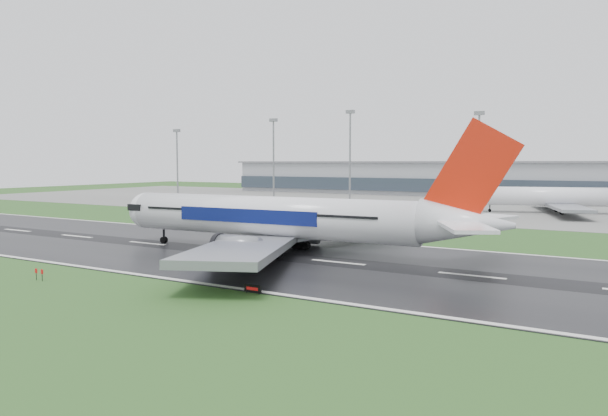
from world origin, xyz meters
The scene contains 11 objects.
ground centered at (0.00, 0.00, 0.00)m, with size 520.00×520.00×0.00m, color #234C1B.
runway centered at (0.00, 0.00, 0.05)m, with size 400.00×45.00×0.10m, color black.
apron centered at (0.00, 125.00, 0.04)m, with size 400.00×130.00×0.08m, color slate.
terminal centered at (0.00, 185.00, 7.50)m, with size 240.00×36.00×15.00m, color gray.
main_airliner centered at (10.06, 3.14, 10.33)m, with size 69.29×65.99×20.46m, color white, non-canonical shape.
parked_airliner centered at (40.50, 106.19, 8.05)m, with size 54.40×50.65×15.95m, color white, non-canonical shape.
runway_sign centered at (20.17, -22.76, 0.52)m, with size 2.30×0.26×1.04m, color black, non-canonical shape.
floodmast_0 centered at (-104.34, 100.00, 13.89)m, with size 0.64×0.64×27.78m, color gray.
floodmast_1 centered at (-56.52, 100.00, 15.16)m, with size 0.64×0.64×30.32m, color gray.
floodmast_2 centered at (-25.04, 100.00, 15.99)m, with size 0.64×0.64×31.98m, color gray.
floodmast_3 centered at (18.35, 100.00, 14.82)m, with size 0.64×0.64×29.63m, color gray.
Camera 1 is at (57.10, -75.11, 15.29)m, focal length 32.85 mm.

